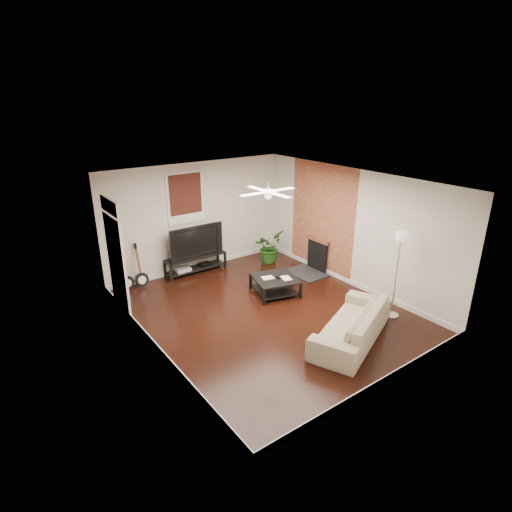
% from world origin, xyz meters
% --- Properties ---
extents(room, '(5.01, 6.01, 2.81)m').
position_xyz_m(room, '(0.00, 0.00, 1.40)').
color(room, black).
rests_on(room, ground).
extents(brick_accent, '(0.02, 2.20, 2.80)m').
position_xyz_m(brick_accent, '(2.49, 1.00, 1.40)').
color(brick_accent, '#A55235').
rests_on(brick_accent, floor).
extents(fireplace, '(0.80, 1.10, 0.92)m').
position_xyz_m(fireplace, '(2.20, 1.00, 0.46)').
color(fireplace, black).
rests_on(fireplace, floor).
extents(window_back, '(1.00, 0.06, 1.30)m').
position_xyz_m(window_back, '(-0.30, 2.97, 1.95)').
color(window_back, '#35130E').
rests_on(window_back, wall_back).
extents(door_left, '(0.08, 1.00, 2.50)m').
position_xyz_m(door_left, '(-2.46, 1.90, 1.25)').
color(door_left, white).
rests_on(door_left, wall_left).
extents(tv_stand, '(1.62, 0.43, 0.45)m').
position_xyz_m(tv_stand, '(-0.22, 2.78, 0.23)').
color(tv_stand, black).
rests_on(tv_stand, floor).
extents(tv, '(1.45, 0.19, 0.84)m').
position_xyz_m(tv, '(-0.22, 2.80, 0.87)').
color(tv, black).
rests_on(tv, tv_stand).
extents(coffee_table, '(1.17, 1.17, 0.40)m').
position_xyz_m(coffee_table, '(0.68, 0.58, 0.20)').
color(coffee_table, black).
rests_on(coffee_table, floor).
extents(sofa, '(2.44, 1.71, 0.66)m').
position_xyz_m(sofa, '(0.65, -1.78, 0.33)').
color(sofa, '#C2AB91').
rests_on(sofa, floor).
extents(floor_lamp, '(0.40, 0.40, 1.86)m').
position_xyz_m(floor_lamp, '(2.00, -1.68, 0.93)').
color(floor_lamp, silver).
rests_on(floor_lamp, floor).
extents(potted_plant, '(1.00, 0.95, 0.87)m').
position_xyz_m(potted_plant, '(1.77, 2.25, 0.44)').
color(potted_plant, '#205518').
rests_on(potted_plant, floor).
extents(guitar_left, '(0.36, 0.27, 1.09)m').
position_xyz_m(guitar_left, '(-2.06, 2.75, 0.55)').
color(guitar_left, black).
rests_on(guitar_left, floor).
extents(guitar_right, '(0.34, 0.24, 1.09)m').
position_xyz_m(guitar_right, '(-1.71, 2.72, 0.55)').
color(guitar_right, black).
rests_on(guitar_right, floor).
extents(ceiling_fan, '(1.24, 1.24, 0.32)m').
position_xyz_m(ceiling_fan, '(0.00, 0.00, 2.60)').
color(ceiling_fan, white).
rests_on(ceiling_fan, ceiling).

